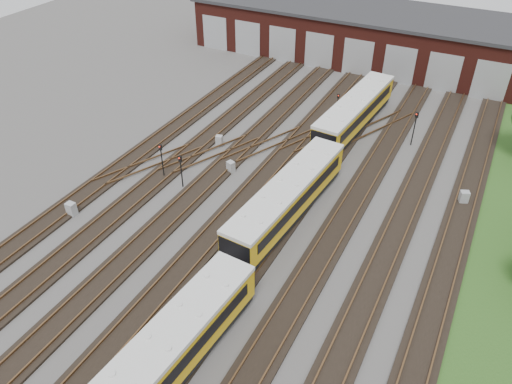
% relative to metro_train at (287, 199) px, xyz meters
% --- Properties ---
extents(ground, '(120.00, 120.00, 0.00)m').
position_rel_metro_train_xyz_m(ground, '(-2.00, -4.80, -1.86)').
color(ground, '#474442').
rests_on(ground, ground).
extents(track_network, '(30.40, 70.00, 0.33)m').
position_rel_metro_train_xyz_m(track_network, '(-2.17, -4.21, -1.76)').
color(track_network, black).
rests_on(track_network, ground).
extents(maintenance_shed, '(51.00, 12.50, 6.35)m').
position_rel_metro_train_xyz_m(maintenance_shed, '(-2.01, 35.18, 1.34)').
color(maintenance_shed, '#491812').
rests_on(maintenance_shed, ground).
extents(metro_train, '(3.71, 46.64, 2.99)m').
position_rel_metro_train_xyz_m(metro_train, '(0.00, 0.00, 0.00)').
color(metro_train, black).
rests_on(metro_train, ground).
extents(signal_mast_0, '(0.28, 0.26, 3.25)m').
position_rel_metro_train_xyz_m(signal_mast_0, '(-11.77, 0.23, 0.21)').
color(signal_mast_0, black).
rests_on(signal_mast_0, ground).
extents(signal_mast_1, '(0.27, 0.25, 3.04)m').
position_rel_metro_train_xyz_m(signal_mast_1, '(-9.52, -0.21, 0.10)').
color(signal_mast_1, black).
rests_on(signal_mast_1, ground).
extents(signal_mast_2, '(0.26, 0.25, 2.73)m').
position_rel_metro_train_xyz_m(signal_mast_2, '(-2.27, 17.43, -0.12)').
color(signal_mast_2, black).
rests_on(signal_mast_2, ground).
extents(signal_mast_3, '(0.31, 0.30, 3.45)m').
position_rel_metro_train_xyz_m(signal_mast_3, '(5.96, 15.54, 0.34)').
color(signal_mast_3, black).
rests_on(signal_mast_3, ground).
extents(relay_cabinet_0, '(0.70, 0.59, 1.15)m').
position_rel_metro_train_xyz_m(relay_cabinet_0, '(-14.99, -7.36, -1.29)').
color(relay_cabinet_0, '#9FA1A4').
rests_on(relay_cabinet_0, ground).
extents(relay_cabinet_1, '(0.71, 0.64, 1.02)m').
position_rel_metro_train_xyz_m(relay_cabinet_1, '(-10.27, 7.08, -1.35)').
color(relay_cabinet_1, '#9FA1A4').
rests_on(relay_cabinet_1, ground).
extents(relay_cabinet_2, '(0.78, 0.72, 1.06)m').
position_rel_metro_train_xyz_m(relay_cabinet_2, '(-7.01, 3.58, -1.34)').
color(relay_cabinet_2, '#9FA1A4').
rests_on(relay_cabinet_2, ground).
extents(relay_cabinet_3, '(0.61, 0.55, 0.87)m').
position_rel_metro_train_xyz_m(relay_cabinet_3, '(-2.00, 24.73, -1.43)').
color(relay_cabinet_3, '#9FA1A4').
rests_on(relay_cabinet_3, ground).
extents(relay_cabinet_4, '(0.85, 0.79, 1.13)m').
position_rel_metro_train_xyz_m(relay_cabinet_4, '(11.81, 8.21, -1.30)').
color(relay_cabinet_4, '#9FA1A4').
rests_on(relay_cabinet_4, ground).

